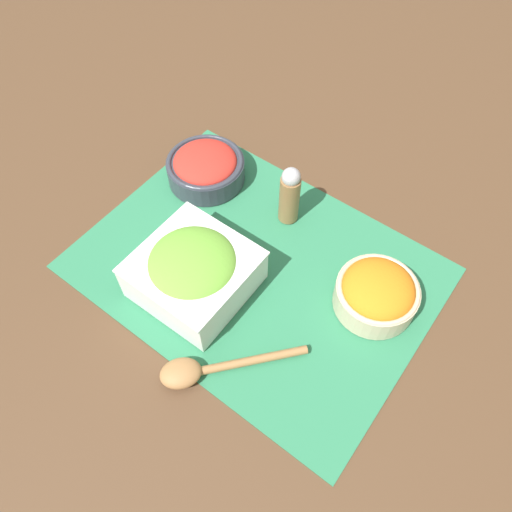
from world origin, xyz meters
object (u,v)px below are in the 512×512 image
at_px(tomato_bowl, 206,167).
at_px(wooden_spoon, 201,370).
at_px(lettuce_bowl, 194,271).
at_px(pepper_shaker, 290,195).
at_px(carrot_bowl, 377,292).

distance_m(tomato_bowl, wooden_spoon, 0.36).
xyz_separation_m(lettuce_bowl, pepper_shaker, (0.03, 0.19, 0.01)).
bearing_deg(pepper_shaker, wooden_spoon, -78.20).
distance_m(lettuce_bowl, pepper_shaker, 0.20).
relative_size(lettuce_bowl, carrot_bowl, 1.31).
distance_m(carrot_bowl, wooden_spoon, 0.27).
height_order(lettuce_bowl, carrot_bowl, lettuce_bowl).
bearing_deg(wooden_spoon, tomato_bowl, 128.96).
height_order(tomato_bowl, wooden_spoon, tomato_bowl).
xyz_separation_m(wooden_spoon, pepper_shaker, (-0.06, 0.29, 0.04)).
relative_size(wooden_spoon, pepper_shaker, 1.56).
bearing_deg(lettuce_bowl, wooden_spoon, -46.54).
bearing_deg(tomato_bowl, carrot_bowl, -7.11).
height_order(carrot_bowl, tomato_bowl, carrot_bowl).
relative_size(carrot_bowl, wooden_spoon, 0.70).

